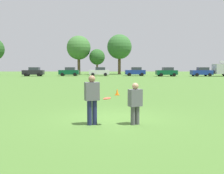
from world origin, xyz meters
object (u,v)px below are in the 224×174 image
(player_defender, at_px, (135,102))
(parked_car_mid_left, at_px, (69,71))
(traffic_cone, at_px, (117,92))
(parked_car_far_right, at_px, (202,72))
(parked_car_near_right, at_px, (167,72))
(parked_car_mid_right, at_px, (135,71))
(parked_car_near_left, at_px, (34,72))
(player_thrower, at_px, (92,97))
(frisbee, at_px, (107,98))
(parked_car_center, at_px, (99,72))

(player_defender, bearing_deg, parked_car_mid_left, 102.57)
(traffic_cone, xyz_separation_m, parked_car_far_right, (17.79, 32.82, 0.69))
(parked_car_near_right, bearing_deg, parked_car_mid_right, 159.59)
(parked_car_near_left, height_order, parked_car_far_right, same)
(player_defender, height_order, traffic_cone, player_defender)
(parked_car_near_left, bearing_deg, parked_car_near_right, -1.61)
(player_thrower, relative_size, frisbee, 6.51)
(player_thrower, xyz_separation_m, frisbee, (0.54, -0.09, -0.03))
(parked_car_center, bearing_deg, player_defender, -85.46)
(traffic_cone, xyz_separation_m, parked_car_near_right, (10.71, 32.87, 0.69))
(player_defender, height_order, parked_car_far_right, parked_car_far_right)
(parked_car_center, bearing_deg, parked_car_near_left, -175.25)
(parked_car_near_left, height_order, parked_car_mid_left, same)
(parked_car_near_left, distance_m, parked_car_center, 13.51)
(parked_car_mid_left, bearing_deg, frisbee, -78.72)
(parked_car_near_right, bearing_deg, parked_car_near_left, 178.39)
(player_defender, bearing_deg, parked_car_center, 94.54)
(traffic_cone, bearing_deg, parked_car_far_right, 61.55)
(player_defender, relative_size, traffic_cone, 3.15)
(parked_car_near_right, bearing_deg, parked_car_far_right, -0.42)
(traffic_cone, distance_m, parked_car_near_right, 34.58)
(parked_car_near_left, distance_m, parked_car_near_right, 27.20)
(parked_car_mid_right, xyz_separation_m, parked_car_far_right, (13.22, -2.34, 0.00))
(parked_car_mid_right, bearing_deg, player_thrower, -97.27)
(parked_car_mid_left, bearing_deg, traffic_cone, -74.98)
(frisbee, xyz_separation_m, parked_car_mid_left, (-8.81, 44.17, -0.05))
(player_thrower, distance_m, frisbee, 0.55)
(player_thrower, xyz_separation_m, parked_car_mid_right, (5.66, 44.34, -0.08))
(player_thrower, bearing_deg, frisbee, -9.32)
(parked_car_near_left, distance_m, parked_car_far_right, 34.28)
(player_thrower, height_order, parked_car_mid_left, parked_car_mid_left)
(frisbee, relative_size, parked_car_near_left, 0.06)
(parked_car_near_right, bearing_deg, parked_car_center, 172.19)
(traffic_cone, relative_size, parked_car_near_left, 0.11)
(traffic_cone, bearing_deg, parked_car_near_right, 71.96)
(parked_car_near_right, bearing_deg, frisbee, -104.95)
(player_defender, relative_size, parked_car_mid_right, 0.35)
(parked_car_near_right, xyz_separation_m, parked_car_far_right, (7.08, -0.05, 0.00))
(player_defender, height_order, frisbee, player_defender)
(player_defender, distance_m, frisbee, 1.03)
(parked_car_mid_left, bearing_deg, parked_car_near_left, -169.96)
(traffic_cone, relative_size, parked_car_mid_left, 0.11)
(player_thrower, xyz_separation_m, traffic_cone, (1.09, 9.18, -0.78))
(frisbee, bearing_deg, parked_car_center, 93.22)
(player_thrower, distance_m, traffic_cone, 9.28)
(parked_car_near_left, bearing_deg, traffic_cone, -63.89)
(player_thrower, height_order, player_defender, player_thrower)
(parked_car_mid_left, height_order, parked_car_mid_right, same)
(player_thrower, relative_size, parked_car_center, 0.42)
(player_thrower, bearing_deg, parked_car_far_right, 65.80)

